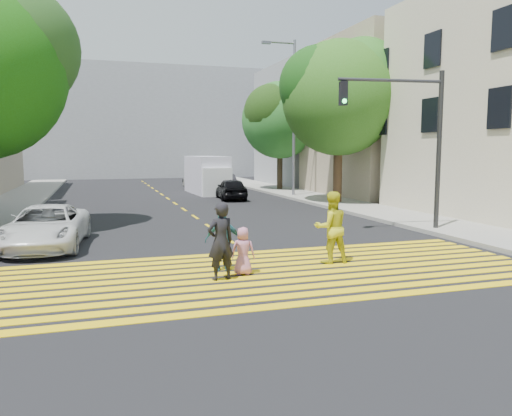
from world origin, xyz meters
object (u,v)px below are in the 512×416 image
pedestrian_extra (223,240)px  white_sedan (46,227)px  tree_right_near (341,92)px  white_van (208,176)px  pedestrian_man (221,241)px  dark_car_parked (226,183)px  pedestrian_child (243,251)px  traffic_signal (412,129)px  dark_car_near (231,189)px  silver_car (198,180)px  pedestrian_woman (331,227)px  tree_right_far (281,116)px

pedestrian_extra → white_sedan: (-4.45, 4.42, -0.11)m
tree_right_near → white_van: tree_right_near is taller
pedestrian_man → white_sedan: 6.76m
white_sedan → dark_car_parked: bearing=66.9°
pedestrian_child → dark_car_parked: bearing=-82.2°
white_sedan → traffic_signal: traffic_signal is taller
pedestrian_child → white_sedan: size_ratio=0.25×
white_van → traffic_signal: bearing=-81.7°
dark_car_near → silver_car: bearing=-83.9°
pedestrian_man → white_van: white_van is taller
pedestrian_woman → pedestrian_extra: size_ratio=1.26×
tree_right_far → dark_car_parked: tree_right_far is taller
tree_right_near → dark_car_parked: 12.56m
tree_right_far → dark_car_near: (-5.14, -5.33, -4.79)m
dark_car_parked → dark_car_near: bearing=-98.3°
pedestrian_extra → dark_car_near: 17.93m
pedestrian_man → dark_car_parked: pedestrian_man is taller
pedestrian_extra → white_sedan: size_ratio=0.32×
pedestrian_child → dark_car_near: (4.43, 17.86, 0.07)m
white_van → traffic_signal: size_ratio=0.95×
tree_right_near → pedestrian_woman: size_ratio=4.75×
pedestrian_child → pedestrian_extra: pedestrian_extra is taller
pedestrian_woman → pedestrian_man: bearing=17.9°
pedestrian_man → pedestrian_extra: pedestrian_man is taller
tree_right_far → pedestrian_extra: (-9.92, -22.61, -4.69)m
pedestrian_woman → traffic_signal: 6.68m
white_van → dark_car_near: bearing=-86.8°
dark_car_near → traffic_signal: size_ratio=0.66×
traffic_signal → pedestrian_woman: bearing=-136.1°
pedestrian_man → dark_car_near: size_ratio=0.47×
tree_right_near → white_van: (-5.45, 8.89, -4.89)m
white_sedan → silver_car: (9.12, 22.53, 0.02)m
dark_car_parked → pedestrian_man: bearing=-101.6°
tree_right_near → white_van: bearing=121.5°
tree_right_far → dark_car_near: size_ratio=2.12×
tree_right_far → pedestrian_man: tree_right_far is taller
dark_car_parked → traffic_signal: bearing=-82.1°
tree_right_near → pedestrian_extra: (-9.78, -12.95, -5.35)m
tree_right_near → traffic_signal: size_ratio=1.56×
traffic_signal → tree_right_far: bearing=91.2°
pedestrian_man → dark_car_parked: (6.31, 24.51, -0.28)m
dark_car_near → white_van: size_ratio=0.69×
dark_car_parked → white_van: white_van is taller
pedestrian_man → pedestrian_child: 0.77m
pedestrian_child → white_van: 22.78m
pedestrian_extra → dark_car_parked: size_ratio=0.40×
pedestrian_child → dark_car_parked: (5.69, 24.19, 0.04)m
white_van → white_sedan: bearing=-119.2°
dark_car_near → white_van: (-0.45, 4.57, 0.57)m
white_van → pedestrian_extra: bearing=-103.7°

